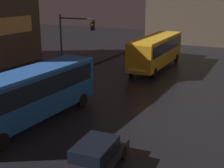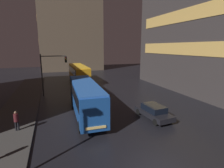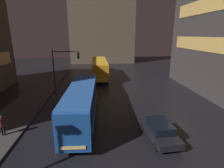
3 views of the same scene
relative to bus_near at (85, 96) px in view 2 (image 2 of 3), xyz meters
The scene contains 8 objects.
sidewalk_left 7.15m from the bus_near, behind, with size 4.00×48.00×0.15m.
building_right_block 21.64m from the bus_near, ahead, with size 10.07×27.11×17.60m.
building_far_backdrop 41.36m from the bus_near, 85.69° to the left, with size 18.07×12.00×22.74m.
bus_near is the anchor object (origin of this frame).
bus_far 17.53m from the bus_near, 83.78° to the left, with size 2.80×10.80×3.43m.
car_taxi 7.09m from the bus_near, 26.56° to the right, with size 2.18×4.42×1.39m.
pedestrian_near 6.49m from the bus_near, 162.92° to the right, with size 0.53×0.53×1.69m.
traffic_light_main 9.89m from the bus_near, 109.29° to the left, with size 3.63×0.35×6.04m.
Camera 2 is at (-5.19, -7.43, 7.00)m, focal length 28.00 mm.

